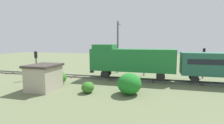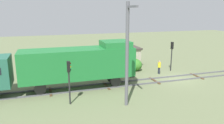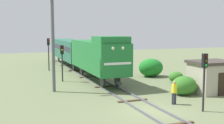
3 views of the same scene
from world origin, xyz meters
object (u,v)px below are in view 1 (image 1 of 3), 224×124
object	(u,v)px
traffic_signal_far	(204,57)
relay_hut	(44,77)
traffic_signal_near	(36,60)
worker_near_track	(54,72)
locomotive	(131,59)
traffic_signal_mid	(144,58)
catenary_mast	(118,46)

from	to	relation	value
traffic_signal_far	relay_hut	world-z (taller)	traffic_signal_far
traffic_signal_near	worker_near_track	world-z (taller)	traffic_signal_near
locomotive	traffic_signal_near	size ratio (longest dim) A/B	3.03
traffic_signal_mid	worker_near_track	size ratio (longest dim) A/B	2.21
relay_hut	traffic_signal_mid	bearing A→B (deg)	138.67
locomotive	traffic_signal_far	size ratio (longest dim) A/B	2.74
traffic_signal_far	catenary_mast	bearing A→B (deg)	-96.55
locomotive	worker_near_track	bearing A→B (deg)	-76.81
relay_hut	traffic_signal_far	bearing A→B (deg)	121.95
traffic_signal_far	relay_hut	distance (m)	21.03
traffic_signal_far	traffic_signal_near	bearing A→B (deg)	-72.93
locomotive	traffic_signal_near	distance (m)	12.84
locomotive	relay_hut	world-z (taller)	locomotive
traffic_signal_near	traffic_signal_far	bearing A→B (deg)	107.07
catenary_mast	worker_near_track	bearing A→B (deg)	-44.19
traffic_signal_mid	relay_hut	bearing A→B (deg)	-41.33
traffic_signal_near	relay_hut	size ratio (longest dim) A/B	1.09
worker_near_track	relay_hut	world-z (taller)	relay_hut
traffic_signal_mid	catenary_mast	size ratio (longest dim) A/B	0.44
traffic_signal_far	locomotive	bearing A→B (deg)	-69.67
locomotive	worker_near_track	world-z (taller)	locomotive
locomotive	traffic_signal_far	world-z (taller)	locomotive
locomotive	traffic_signal_mid	bearing A→B (deg)	156.10
traffic_signal_near	catenary_mast	xyz separation A→B (m)	(-8.26, 9.45, 1.81)
worker_near_track	traffic_signal_far	bearing A→B (deg)	119.54
traffic_signal_mid	traffic_signal_far	bearing A→B (deg)	91.40
locomotive	traffic_signal_far	distance (m)	10.36
catenary_mast	relay_hut	xyz separation A→B (m)	(12.56, -5.09, -3.09)
relay_hut	worker_near_track	bearing A→B (deg)	-157.05
traffic_signal_far	worker_near_track	world-z (taller)	traffic_signal_far
traffic_signal_far	catenary_mast	world-z (taller)	catenary_mast
traffic_signal_mid	traffic_signal_near	bearing A→B (deg)	-64.67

